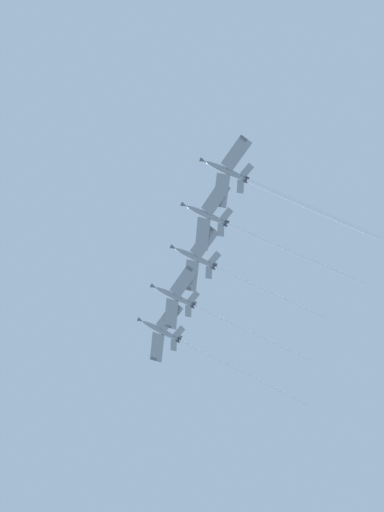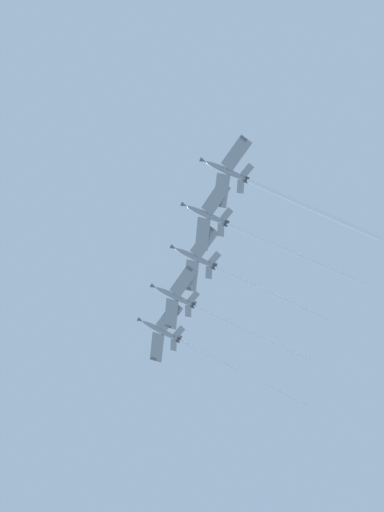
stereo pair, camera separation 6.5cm
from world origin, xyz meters
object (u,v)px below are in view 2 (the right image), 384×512
Objects in this scene: jet_far_left at (266,188)px; jet_inner_right at (199,308)px; jet_inner_left at (239,229)px; jet_centre at (223,271)px; jet_far_right at (186,343)px.

jet_far_left is 1.03× the size of jet_inner_right.
jet_inner_left reaches higher than jet_inner_right.
jet_inner_right is at bearing -145.02° from jet_far_left.
jet_centre is 24.85m from jet_far_right.
jet_far_right reaches higher than jet_centre.
jet_centre is at bearing 32.86° from jet_far_right.
jet_far_right is at bearing -147.14° from jet_centre.
jet_inner_left reaches higher than jet_far_left.
jet_far_right reaches higher than jet_inner_right.
jet_inner_right is (-10.18, -8.19, 0.29)m from jet_centre.
jet_far_right is at bearing -149.22° from jet_inner_left.
jet_far_left is at bearing 39.16° from jet_inner_left.
jet_far_left is 50.38m from jet_far_right.
jet_inner_left is 25.61m from jet_inner_right.
jet_inner_right reaches higher than jet_far_left.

